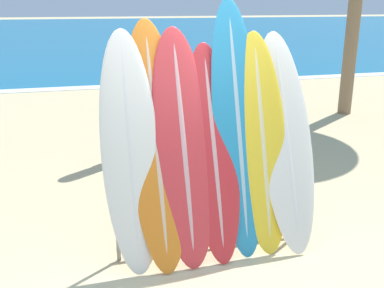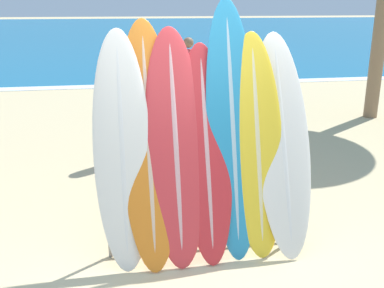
{
  "view_description": "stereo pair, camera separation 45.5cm",
  "coord_description": "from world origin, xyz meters",
  "px_view_note": "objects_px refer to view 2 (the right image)",
  "views": [
    {
      "loc": [
        -1.26,
        -3.51,
        2.41
      ],
      "look_at": [
        0.01,
        1.18,
        0.87
      ],
      "focal_mm": 42.0,
      "sensor_mm": 36.0,
      "label": 1
    },
    {
      "loc": [
        -0.81,
        -3.61,
        2.41
      ],
      "look_at": [
        0.01,
        1.18,
        0.87
      ],
      "focal_mm": 42.0,
      "sensor_mm": 36.0,
      "label": 2
    }
  ],
  "objects_px": {
    "surfboard_slot_4": "(232,129)",
    "surfboard_slot_6": "(282,143)",
    "surfboard_slot_1": "(149,142)",
    "surfboard_slot_5": "(257,144)",
    "surfboard_rack": "(206,207)",
    "surfboard_slot_3": "(206,152)",
    "person_mid_beach": "(139,99)",
    "surfboard_slot_2": "(175,145)",
    "person_near_water": "(188,73)",
    "surfboard_slot_0": "(122,149)"
  },
  "relations": [
    {
      "from": "surfboard_slot_5",
      "to": "surfboard_slot_6",
      "type": "bearing_deg",
      "value": 3.88
    },
    {
      "from": "surfboard_slot_4",
      "to": "surfboard_slot_6",
      "type": "xyz_separation_m",
      "value": [
        0.51,
        -0.04,
        -0.16
      ]
    },
    {
      "from": "surfboard_slot_6",
      "to": "surfboard_slot_4",
      "type": "bearing_deg",
      "value": 175.93
    },
    {
      "from": "surfboard_slot_1",
      "to": "person_mid_beach",
      "type": "xyz_separation_m",
      "value": [
        0.08,
        2.9,
        -0.19
      ]
    },
    {
      "from": "surfboard_slot_0",
      "to": "person_near_water",
      "type": "xyz_separation_m",
      "value": [
        1.57,
        5.72,
        -0.17
      ]
    },
    {
      "from": "surfboard_slot_0",
      "to": "person_mid_beach",
      "type": "bearing_deg",
      "value": 83.66
    },
    {
      "from": "person_near_water",
      "to": "person_mid_beach",
      "type": "bearing_deg",
      "value": -158.08
    },
    {
      "from": "surfboard_slot_4",
      "to": "person_mid_beach",
      "type": "xyz_separation_m",
      "value": [
        -0.75,
        2.9,
        -0.28
      ]
    },
    {
      "from": "surfboard_slot_1",
      "to": "surfboard_rack",
      "type": "bearing_deg",
      "value": -10.21
    },
    {
      "from": "surfboard_slot_2",
      "to": "surfboard_slot_4",
      "type": "bearing_deg",
      "value": 3.66
    },
    {
      "from": "surfboard_slot_5",
      "to": "person_near_water",
      "type": "xyz_separation_m",
      "value": [
        0.26,
        5.74,
        -0.15
      ]
    },
    {
      "from": "surfboard_slot_4",
      "to": "person_near_water",
      "type": "xyz_separation_m",
      "value": [
        0.5,
        5.68,
        -0.31
      ]
    },
    {
      "from": "surfboard_slot_0",
      "to": "person_mid_beach",
      "type": "xyz_separation_m",
      "value": [
        0.33,
        2.94,
        -0.14
      ]
    },
    {
      "from": "surfboard_slot_2",
      "to": "surfboard_slot_4",
      "type": "distance_m",
      "value": 0.58
    },
    {
      "from": "surfboard_rack",
      "to": "surfboard_slot_5",
      "type": "distance_m",
      "value": 0.81
    },
    {
      "from": "surfboard_slot_2",
      "to": "surfboard_slot_3",
      "type": "distance_m",
      "value": 0.31
    },
    {
      "from": "surfboard_slot_0",
      "to": "surfboard_slot_3",
      "type": "bearing_deg",
      "value": -1.5
    },
    {
      "from": "surfboard_slot_4",
      "to": "person_near_water",
      "type": "height_order",
      "value": "surfboard_slot_4"
    },
    {
      "from": "surfboard_rack",
      "to": "surfboard_slot_1",
      "type": "height_order",
      "value": "surfboard_slot_1"
    },
    {
      "from": "surfboard_slot_1",
      "to": "surfboard_slot_3",
      "type": "height_order",
      "value": "surfboard_slot_1"
    },
    {
      "from": "surfboard_slot_3",
      "to": "surfboard_slot_1",
      "type": "bearing_deg",
      "value": 173.96
    },
    {
      "from": "surfboard_slot_1",
      "to": "surfboard_slot_4",
      "type": "bearing_deg",
      "value": 0.16
    },
    {
      "from": "surfboard_slot_2",
      "to": "person_mid_beach",
      "type": "height_order",
      "value": "surfboard_slot_2"
    },
    {
      "from": "surfboard_slot_0",
      "to": "surfboard_slot_2",
      "type": "height_order",
      "value": "surfboard_slot_2"
    },
    {
      "from": "surfboard_slot_3",
      "to": "person_near_water",
      "type": "relative_size",
      "value": 1.21
    },
    {
      "from": "surfboard_rack",
      "to": "person_mid_beach",
      "type": "relative_size",
      "value": 1.12
    },
    {
      "from": "surfboard_slot_3",
      "to": "person_mid_beach",
      "type": "distance_m",
      "value": 3.0
    },
    {
      "from": "surfboard_slot_6",
      "to": "person_near_water",
      "type": "bearing_deg",
      "value": 90.08
    },
    {
      "from": "person_near_water",
      "to": "person_mid_beach",
      "type": "relative_size",
      "value": 0.97
    },
    {
      "from": "person_mid_beach",
      "to": "surfboard_slot_5",
      "type": "bearing_deg",
      "value": 164.02
    },
    {
      "from": "surfboard_slot_4",
      "to": "person_mid_beach",
      "type": "bearing_deg",
      "value": 104.43
    },
    {
      "from": "surfboard_slot_1",
      "to": "surfboard_slot_3",
      "type": "distance_m",
      "value": 0.57
    },
    {
      "from": "surfboard_slot_1",
      "to": "surfboard_slot_5",
      "type": "bearing_deg",
      "value": -2.82
    },
    {
      "from": "surfboard_slot_6",
      "to": "person_mid_beach",
      "type": "relative_size",
      "value": 1.22
    },
    {
      "from": "person_mid_beach",
      "to": "surfboard_slot_2",
      "type": "bearing_deg",
      "value": 149.03
    },
    {
      "from": "surfboard_slot_2",
      "to": "surfboard_slot_5",
      "type": "relative_size",
      "value": 1.03
    },
    {
      "from": "surfboard_slot_0",
      "to": "surfboard_slot_5",
      "type": "distance_m",
      "value": 1.31
    },
    {
      "from": "surfboard_slot_6",
      "to": "person_near_water",
      "type": "relative_size",
      "value": 1.26
    },
    {
      "from": "surfboard_slot_1",
      "to": "person_near_water",
      "type": "relative_size",
      "value": 1.35
    },
    {
      "from": "surfboard_rack",
      "to": "surfboard_slot_5",
      "type": "height_order",
      "value": "surfboard_slot_5"
    },
    {
      "from": "person_mid_beach",
      "to": "surfboard_rack",
      "type": "bearing_deg",
      "value": 154.39
    },
    {
      "from": "surfboard_slot_2",
      "to": "surfboard_slot_6",
      "type": "height_order",
      "value": "surfboard_slot_2"
    },
    {
      "from": "surfboard_slot_5",
      "to": "person_mid_beach",
      "type": "xyz_separation_m",
      "value": [
        -0.99,
        2.95,
        -0.12
      ]
    },
    {
      "from": "surfboard_rack",
      "to": "surfboard_slot_5",
      "type": "relative_size",
      "value": 0.91
    },
    {
      "from": "surfboard_rack",
      "to": "surfboard_slot_2",
      "type": "distance_m",
      "value": 0.7
    },
    {
      "from": "surfboard_slot_0",
      "to": "surfboard_slot_5",
      "type": "bearing_deg",
      "value": -0.65
    },
    {
      "from": "surfboard_slot_0",
      "to": "surfboard_slot_5",
      "type": "relative_size",
      "value": 1.02
    },
    {
      "from": "surfboard_slot_5",
      "to": "surfboard_slot_6",
      "type": "xyz_separation_m",
      "value": [
        0.27,
        0.02,
        -0.01
      ]
    },
    {
      "from": "surfboard_slot_4",
      "to": "surfboard_slot_6",
      "type": "bearing_deg",
      "value": -4.07
    },
    {
      "from": "surfboard_slot_3",
      "to": "person_mid_beach",
      "type": "height_order",
      "value": "surfboard_slot_3"
    }
  ]
}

